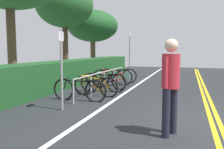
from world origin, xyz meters
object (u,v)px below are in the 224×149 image
bicycle_4 (112,77)px  pedestrian (171,80)px  bike_rack (104,76)px  tree_far_right (65,5)px  bicycle_1 (95,86)px  bicycle_2 (103,82)px  bicycle_3 (109,81)px  bicycle_0 (79,90)px  bicycle_5 (118,76)px  tree_extra (93,26)px  sign_post_far (130,50)px  sign_post_near (61,62)px

bicycle_4 → pedestrian: 6.44m
bike_rack → tree_far_right: tree_far_right is taller
bicycle_1 → tree_far_right: 6.35m
bicycle_2 → bicycle_3: (0.79, 0.04, -0.03)m
bike_rack → bicycle_3: bearing=-9.4°
bicycle_1 → bicycle_3: bicycle_1 is taller
bicycle_3 → tree_far_right: size_ratio=0.31×
bike_rack → bicycle_4: size_ratio=3.09×
bicycle_1 → bicycle_3: bearing=2.0°
bicycle_1 → bicycle_2: size_ratio=0.99×
bicycle_0 → bicycle_4: (3.45, 0.02, 0.02)m
bicycle_3 → pedestrian: 5.58m
bicycle_4 → bicycle_3: bearing=-172.0°
bicycle_2 → pedestrian: size_ratio=0.99×
pedestrian → tree_far_right: 9.86m
bicycle_5 → tree_far_right: size_ratio=0.34×
bicycle_3 → pedestrian: size_ratio=0.92×
bicycle_2 → tree_extra: tree_extra is taller
pedestrian → tree_far_right: bearing=39.9°
bicycle_3 → tree_extra: 6.87m
tree_far_right → bicycle_5: bearing=-102.3°
bicycle_0 → sign_post_far: sign_post_far is taller
bicycle_0 → bicycle_4: bearing=0.3°
bicycle_5 → pedestrian: size_ratio=0.98×
bicycle_5 → tree_extra: tree_extra is taller
bicycle_0 → bicycle_5: size_ratio=1.04×
bicycle_0 → pedestrian: pedestrian is taller
bicycle_5 → sign_post_near: 5.56m
bicycle_5 → sign_post_far: (1.65, -0.16, 1.20)m
sign_post_far → tree_extra: tree_extra is taller
bicycle_2 → pedestrian: pedestrian is taller
bicycle_1 → sign_post_near: 2.31m
bicycle_1 → bicycle_5: 3.37m
bike_rack → bicycle_2: bike_rack is taller
bicycle_2 → bicycle_3: size_ratio=1.08×
bicycle_0 → bicycle_3: (2.53, -0.11, -0.02)m
tree_far_right → tree_extra: 3.23m
bicycle_0 → tree_far_right: bearing=32.5°
bicycle_0 → sign_post_near: (-1.20, -0.08, 0.93)m
bicycle_0 → bicycle_3: size_ratio=1.11×
bicycle_1 → pedestrian: pedestrian is taller
bicycle_1 → bicycle_4: 2.55m
bike_rack → sign_post_near: 3.42m
bicycle_0 → bicycle_2: bearing=-5.0°
bicycle_5 → bicycle_0: bearing=-180.0°
bicycle_1 → tree_far_right: bearing=39.3°
bicycle_3 → bicycle_5: bearing=3.6°
sign_post_near → tree_far_right: (6.18, 3.24, 2.65)m
sign_post_far → bicycle_5: bearing=174.4°
bicycle_1 → tree_far_right: size_ratio=0.34×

